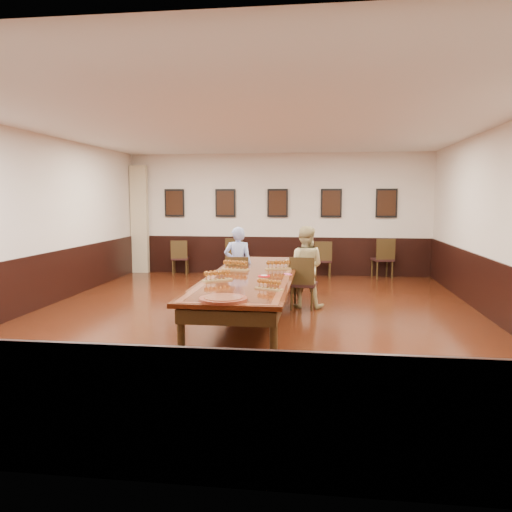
# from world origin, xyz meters

# --- Properties ---
(floor) EXTENTS (8.00, 10.00, 0.02)m
(floor) POSITION_xyz_m (0.00, 0.00, -0.01)
(floor) COLOR black
(floor) RESTS_ON ground
(ceiling) EXTENTS (8.00, 10.00, 0.02)m
(ceiling) POSITION_xyz_m (0.00, 0.00, 3.21)
(ceiling) COLOR white
(ceiling) RESTS_ON floor
(wall_back) EXTENTS (8.00, 0.02, 3.20)m
(wall_back) POSITION_xyz_m (0.00, 5.01, 1.60)
(wall_back) COLOR beige
(wall_back) RESTS_ON floor
(wall_front) EXTENTS (8.00, 0.02, 3.20)m
(wall_front) POSITION_xyz_m (0.00, -5.01, 1.60)
(wall_front) COLOR beige
(wall_front) RESTS_ON floor
(wall_left) EXTENTS (0.02, 10.00, 3.20)m
(wall_left) POSITION_xyz_m (-4.01, 0.00, 1.60)
(wall_left) COLOR beige
(wall_left) RESTS_ON floor
(wall_right) EXTENTS (0.02, 10.00, 3.20)m
(wall_right) POSITION_xyz_m (4.01, 0.00, 1.60)
(wall_right) COLOR beige
(wall_right) RESTS_ON floor
(chair_man) EXTENTS (0.48, 0.51, 0.93)m
(chair_man) POSITION_xyz_m (-0.44, 1.13, 0.46)
(chair_man) COLOR black
(chair_man) RESTS_ON floor
(chair_woman) EXTENTS (0.52, 0.55, 0.97)m
(chair_woman) POSITION_xyz_m (0.83, 0.86, 0.48)
(chair_woman) COLOR black
(chair_woman) RESTS_ON floor
(spare_chair_a) EXTENTS (0.50, 0.53, 0.92)m
(spare_chair_a) POSITION_xyz_m (-2.57, 4.61, 0.46)
(spare_chair_a) COLOR black
(spare_chair_a) RESTS_ON floor
(spare_chair_b) EXTENTS (0.52, 0.56, 0.98)m
(spare_chair_b) POSITION_xyz_m (-1.14, 4.79, 0.49)
(spare_chair_b) COLOR black
(spare_chair_b) RESTS_ON floor
(spare_chair_c) EXTENTS (0.46, 0.50, 0.94)m
(spare_chair_c) POSITION_xyz_m (1.20, 4.56, 0.47)
(spare_chair_c) COLOR black
(spare_chair_c) RESTS_ON floor
(spare_chair_d) EXTENTS (0.58, 0.62, 1.02)m
(spare_chair_d) POSITION_xyz_m (2.71, 4.67, 0.51)
(spare_chair_d) COLOR black
(spare_chair_d) RESTS_ON floor
(person_man) EXTENTS (0.57, 0.40, 1.48)m
(person_man) POSITION_xyz_m (-0.45, 1.23, 0.74)
(person_man) COLOR #506CC9
(person_man) RESTS_ON floor
(person_woman) EXTENTS (0.82, 0.68, 1.51)m
(person_woman) POSITION_xyz_m (0.85, 0.96, 0.76)
(person_woman) COLOR #D5C385
(person_woman) RESTS_ON floor
(pink_phone) EXTENTS (0.14, 0.16, 0.01)m
(pink_phone) POSITION_xyz_m (0.60, 0.03, 0.76)
(pink_phone) COLOR #FF54AC
(pink_phone) RESTS_ON conference_table
(curtain) EXTENTS (0.45, 0.18, 2.90)m
(curtain) POSITION_xyz_m (-3.75, 4.82, 1.45)
(curtain) COLOR tan
(curtain) RESTS_ON floor
(wainscoting) EXTENTS (8.00, 10.00, 1.00)m
(wainscoting) POSITION_xyz_m (0.00, 0.00, 0.50)
(wainscoting) COLOR black
(wainscoting) RESTS_ON floor
(conference_table) EXTENTS (1.40, 5.00, 0.76)m
(conference_table) POSITION_xyz_m (0.00, 0.00, 0.61)
(conference_table) COLOR #321208
(conference_table) RESTS_ON floor
(posters) EXTENTS (6.14, 0.04, 0.74)m
(posters) POSITION_xyz_m (0.00, 4.94, 1.90)
(posters) COLOR black
(posters) RESTS_ON wall_back
(flight_a) EXTENTS (0.51, 0.27, 0.18)m
(flight_a) POSITION_xyz_m (-0.36, 0.40, 0.83)
(flight_a) COLOR olive
(flight_a) RESTS_ON conference_table
(flight_b) EXTENTS (0.47, 0.26, 0.17)m
(flight_b) POSITION_xyz_m (0.39, 0.60, 0.83)
(flight_b) COLOR olive
(flight_b) RESTS_ON conference_table
(flight_c) EXTENTS (0.46, 0.39, 0.17)m
(flight_c) POSITION_xyz_m (-0.43, -0.79, 0.83)
(flight_c) COLOR olive
(flight_c) RESTS_ON conference_table
(flight_d) EXTENTS (0.42, 0.30, 0.15)m
(flight_d) POSITION_xyz_m (0.43, -1.42, 0.82)
(flight_d) COLOR olive
(flight_d) RESTS_ON conference_table
(red_plate_grp) EXTENTS (0.19, 0.19, 0.03)m
(red_plate_grp) POSITION_xyz_m (0.23, -0.25, 0.76)
(red_plate_grp) COLOR red
(red_plate_grp) RESTS_ON conference_table
(carved_platter) EXTENTS (0.71, 0.71, 0.05)m
(carved_platter) POSITION_xyz_m (-0.06, -2.23, 0.77)
(carved_platter) COLOR #5F2013
(carved_platter) RESTS_ON conference_table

